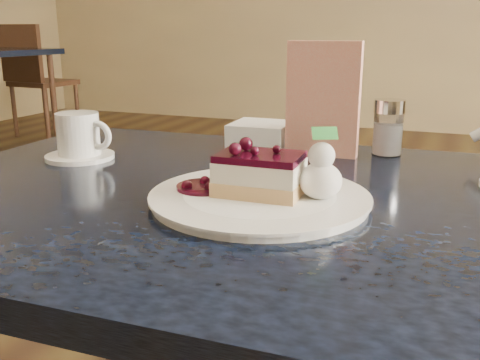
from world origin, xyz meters
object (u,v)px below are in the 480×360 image
at_px(dessert_plate, 259,198).
at_px(cheesecake_slice, 260,174).
at_px(coffee_set, 80,139).
at_px(main_table, 269,241).

height_order(dessert_plate, cheesecake_slice, cheesecake_slice).
xyz_separation_m(cheesecake_slice, coffee_set, (-0.38, 0.12, -0.00)).
xyz_separation_m(main_table, cheesecake_slice, (0.00, -0.05, 0.11)).
bearing_deg(main_table, dessert_plate, -90.00).
bearing_deg(cheesecake_slice, main_table, 90.00).
height_order(main_table, coffee_set, coffee_set).
distance_m(dessert_plate, coffee_set, 0.40).
relative_size(main_table, dessert_plate, 3.99).
bearing_deg(coffee_set, main_table, -10.73).
bearing_deg(cheesecake_slice, coffee_set, 160.74).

